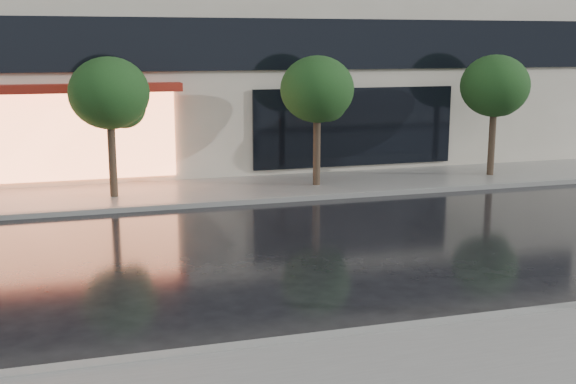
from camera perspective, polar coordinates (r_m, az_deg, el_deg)
name	(u,v)px	position (r m, az deg, el deg)	size (l,w,h in m)	color
ground	(340,315)	(11.92, 4.11, -9.67)	(120.00, 120.00, 0.00)	black
sidewalk_far	(218,191)	(21.44, -5.57, 0.12)	(60.00, 3.50, 0.12)	slate
curb_near	(363,334)	(11.04, 5.97, -11.12)	(60.00, 0.25, 0.14)	gray
curb_far	(230,202)	(19.75, -4.59, -0.83)	(60.00, 0.25, 0.14)	gray
tree_mid_west	(112,96)	(20.48, -13.77, 7.39)	(2.20, 2.20, 3.99)	#33261C
tree_mid_east	(319,92)	(21.63, 2.45, 7.92)	(2.20, 2.20, 3.99)	#33261C
tree_far_east	(496,88)	(24.25, 16.11, 7.88)	(2.20, 2.20, 3.99)	#33261C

